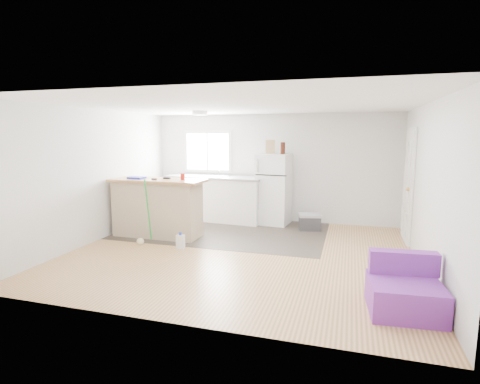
# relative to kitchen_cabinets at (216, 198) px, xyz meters

# --- Properties ---
(room) EXTENTS (5.51, 5.01, 2.41)m
(room) POSITION_rel_kitchen_cabinets_xyz_m (1.24, -2.15, 0.68)
(room) COLOR olive
(room) RESTS_ON ground
(vinyl_zone) EXTENTS (4.05, 2.50, 0.00)m
(vinyl_zone) POSITION_rel_kitchen_cabinets_xyz_m (0.51, -0.90, -0.51)
(vinyl_zone) COLOR #352E27
(vinyl_zone) RESTS_ON floor
(window) EXTENTS (1.18, 0.06, 0.98)m
(window) POSITION_rel_kitchen_cabinets_xyz_m (-0.31, 0.34, 1.04)
(window) COLOR white
(window) RESTS_ON back_wall
(interior_door) EXTENTS (0.11, 0.92, 2.10)m
(interior_door) POSITION_rel_kitchen_cabinets_xyz_m (3.96, -0.60, 0.50)
(interior_door) COLOR white
(interior_door) RESTS_ON right_wall
(ceiling_fixture) EXTENTS (0.30, 0.30, 0.07)m
(ceiling_fixture) POSITION_rel_kitchen_cabinets_xyz_m (0.04, -0.95, 1.85)
(ceiling_fixture) COLOR white
(ceiling_fixture) RESTS_ON ceiling
(kitchen_cabinets) EXTENTS (2.32, 0.90, 1.30)m
(kitchen_cabinets) POSITION_rel_kitchen_cabinets_xyz_m (0.00, 0.00, 0.00)
(kitchen_cabinets) COLOR white
(kitchen_cabinets) RESTS_ON floor
(peninsula) EXTENTS (1.81, 0.71, 1.11)m
(peninsula) POSITION_rel_kitchen_cabinets_xyz_m (-0.59, -1.62, 0.05)
(peninsula) COLOR tan
(peninsula) RESTS_ON floor
(refrigerator) EXTENTS (0.74, 0.71, 1.54)m
(refrigerator) POSITION_rel_kitchen_cabinets_xyz_m (1.34, 0.01, 0.25)
(refrigerator) COLOR white
(refrigerator) RESTS_ON floor
(cooler) EXTENTS (0.50, 0.39, 0.34)m
(cooler) POSITION_rel_kitchen_cabinets_xyz_m (2.18, -0.34, -0.34)
(cooler) COLOR #303033
(cooler) RESTS_ON floor
(purple_seat) EXTENTS (0.81, 0.77, 0.62)m
(purple_seat) POSITION_rel_kitchen_cabinets_xyz_m (3.56, -3.66, -0.29)
(purple_seat) COLOR #74309C
(purple_seat) RESTS_ON floor
(cleaner_jug) EXTENTS (0.13, 0.10, 0.29)m
(cleaner_jug) POSITION_rel_kitchen_cabinets_xyz_m (0.19, -2.27, -0.39)
(cleaner_jug) COLOR silver
(cleaner_jug) RESTS_ON floor
(mop) EXTENTS (0.23, 0.33, 1.19)m
(mop) POSITION_rel_kitchen_cabinets_xyz_m (-0.57, -2.22, -0.28)
(mop) COLOR green
(mop) RESTS_ON floor
(red_cup) EXTENTS (0.11, 0.11, 0.12)m
(red_cup) POSITION_rel_kitchen_cabinets_xyz_m (-0.07, -1.59, 0.66)
(red_cup) COLOR red
(red_cup) RESTS_ON peninsula
(blue_tray) EXTENTS (0.31, 0.24, 0.04)m
(blue_tray) POSITION_rel_kitchen_cabinets_xyz_m (-0.98, -1.68, 0.61)
(blue_tray) COLOR #1319B8
(blue_tray) RESTS_ON peninsula
(tool_a) EXTENTS (0.14, 0.06, 0.03)m
(tool_a) POSITION_rel_kitchen_cabinets_xyz_m (-0.41, -1.55, 0.61)
(tool_a) COLOR black
(tool_a) RESTS_ON peninsula
(tool_b) EXTENTS (0.10, 0.04, 0.03)m
(tool_b) POSITION_rel_kitchen_cabinets_xyz_m (-0.57, -1.74, 0.61)
(tool_b) COLOR black
(tool_b) RESTS_ON peninsula
(cardboard_box) EXTENTS (0.21, 0.13, 0.30)m
(cardboard_box) POSITION_rel_kitchen_cabinets_xyz_m (1.26, -0.01, 1.17)
(cardboard_box) COLOR tan
(cardboard_box) RESTS_ON refrigerator
(bottle_left) EXTENTS (0.09, 0.09, 0.25)m
(bottle_left) POSITION_rel_kitchen_cabinets_xyz_m (1.54, -0.10, 1.15)
(bottle_left) COLOR #39140A
(bottle_left) RESTS_ON refrigerator
(bottle_right) EXTENTS (0.08, 0.08, 0.25)m
(bottle_right) POSITION_rel_kitchen_cabinets_xyz_m (1.55, 0.01, 1.15)
(bottle_right) COLOR #39140A
(bottle_right) RESTS_ON refrigerator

